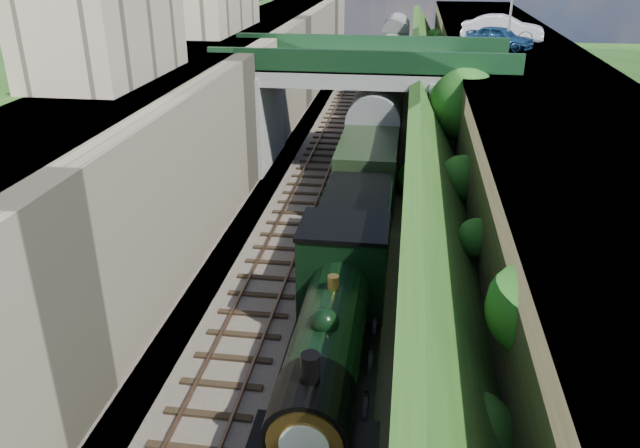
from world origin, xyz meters
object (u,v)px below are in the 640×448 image
at_px(road_bridge, 372,100).
at_px(locomotive, 332,334).
at_px(tree, 467,107).
at_px(car_blue, 499,38).
at_px(car_silver, 503,29).
at_px(tender, 355,235).

xyz_separation_m(road_bridge, locomotive, (0.26, -20.04, -2.18)).
distance_m(tree, locomotive, 17.70).
relative_size(tree, locomotive, 0.65).
bearing_deg(car_blue, road_bridge, 153.29).
bearing_deg(tree, road_bridge, 147.12).
relative_size(car_blue, car_silver, 0.78).
xyz_separation_m(car_blue, car_silver, (0.55, 3.08, 0.16)).
distance_m(car_silver, locomotive, 29.94).
distance_m(car_blue, locomotive, 26.84).
height_order(car_blue, tender, car_blue).
height_order(tree, locomotive, tree).
bearing_deg(locomotive, road_bridge, 90.73).
relative_size(tree, tender, 1.10).
bearing_deg(road_bridge, tree, -32.88).
distance_m(road_bridge, car_silver, 11.91).
xyz_separation_m(car_silver, locomotive, (-7.58, -28.49, -5.21)).
relative_size(car_blue, tender, 0.68).
height_order(tree, car_blue, car_blue).
distance_m(car_blue, car_silver, 3.14).
bearing_deg(car_silver, road_bridge, 147.45).
bearing_deg(tender, tree, 63.54).
bearing_deg(road_bridge, locomotive, -89.27).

